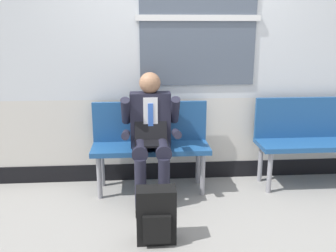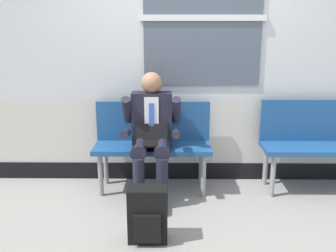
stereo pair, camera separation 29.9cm
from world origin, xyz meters
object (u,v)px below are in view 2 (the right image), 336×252
(bench_with_person, at_px, (153,139))
(bench_empty, at_px, (329,138))
(person_seated, at_px, (152,132))
(backpack, at_px, (148,215))

(bench_with_person, xyz_separation_m, bench_empty, (1.83, 0.00, 0.01))
(bench_empty, height_order, person_seated, person_seated)
(bench_empty, bearing_deg, bench_with_person, -179.90)
(bench_with_person, bearing_deg, backpack, -89.44)
(bench_with_person, xyz_separation_m, backpack, (0.01, -1.04, -0.32))
(bench_with_person, relative_size, bench_empty, 0.86)
(bench_with_person, distance_m, backpack, 1.09)
(bench_with_person, height_order, person_seated, person_seated)
(bench_with_person, height_order, backpack, bench_with_person)
(bench_empty, distance_m, person_seated, 1.84)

